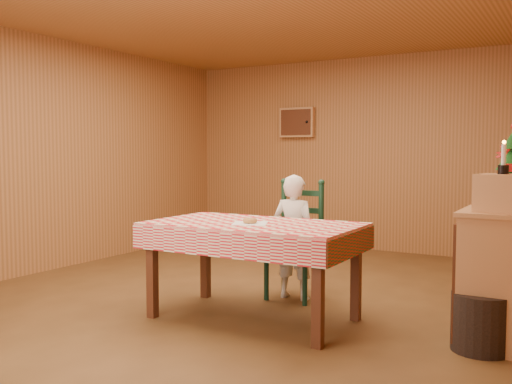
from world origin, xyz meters
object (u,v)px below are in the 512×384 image
Objects in this scene: dining_table at (253,233)px; storage_bin at (481,322)px; seated_child at (294,237)px; crate at (503,193)px; shelf_unit at (506,270)px; ladder_chair at (297,243)px.

storage_bin is (1.69, 0.12, -0.49)m from dining_table.
dining_table is 1.47× the size of seated_child.
dining_table is 1.83m from crate.
shelf_unit reaches higher than storage_bin.
dining_table is 1.76m from storage_bin.
seated_child is at bearing -90.00° from ladder_chair.
crate is (1.78, -0.57, 0.55)m from ladder_chair.
crate is 0.77× the size of storage_bin.
ladder_chair is 1.95m from crate.
shelf_unit is (1.77, -0.11, -0.10)m from seated_child.
dining_table is at bearing -173.04° from crate.
dining_table is at bearing -160.81° from shelf_unit.
crate is at bearing 163.97° from seated_child.
ladder_chair reaches higher than dining_table.
dining_table is at bearing -175.83° from storage_bin.
crate is (0.01, -0.40, 0.59)m from shelf_unit.
shelf_unit is (1.77, -0.17, -0.04)m from ladder_chair.
seated_child is (-0.00, 0.73, -0.13)m from dining_table.
crate reaches higher than seated_child.
storage_bin is at bearing -135.43° from crate.
ladder_chair is at bearing 162.29° from crate.
dining_table reaches higher than storage_bin.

